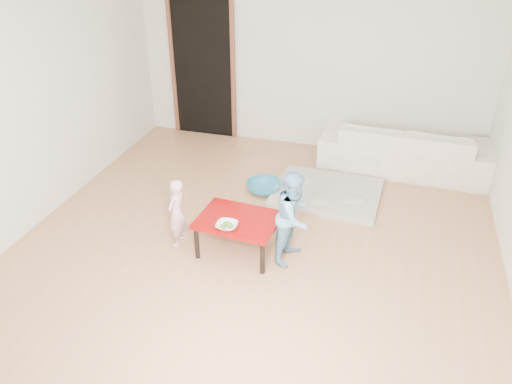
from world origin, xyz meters
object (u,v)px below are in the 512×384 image
at_px(child_pink, 177,213).
at_px(child_blue, 294,217).
at_px(sofa, 404,148).
at_px(red_table, 239,235).
at_px(basin, 264,187).
at_px(bowl, 227,226).

distance_m(child_pink, child_blue, 1.23).
distance_m(sofa, red_table, 2.87).
bearing_deg(sofa, child_blue, 68.75).
height_order(sofa, basin, sofa).
relative_size(bowl, child_blue, 0.21).
distance_m(bowl, child_blue, 0.67).
bearing_deg(sofa, child_pink, 49.67).
height_order(bowl, basin, bowl).
xyz_separation_m(red_table, child_blue, (0.56, 0.06, 0.29)).
height_order(red_table, child_pink, child_pink).
xyz_separation_m(red_table, basin, (-0.08, 1.27, -0.13)).
distance_m(child_pink, basin, 1.47).
bearing_deg(basin, child_blue, -62.28).
relative_size(child_blue, basin, 2.21).
distance_m(red_table, basin, 1.28).
bearing_deg(sofa, bowl, 59.96).
bearing_deg(child_blue, basin, 40.53).
bearing_deg(bowl, sofa, 58.12).
relative_size(red_table, bowl, 3.86).
distance_m(bowl, basin, 1.51).
height_order(sofa, child_blue, child_blue).
relative_size(child_pink, child_blue, 0.78).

